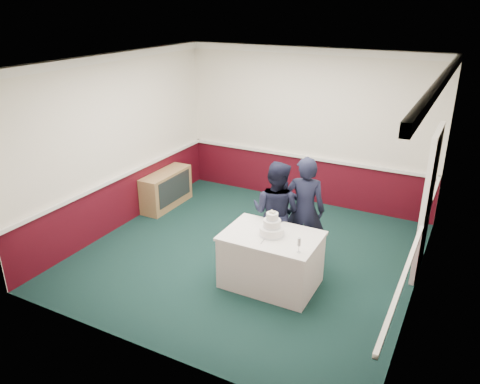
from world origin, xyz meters
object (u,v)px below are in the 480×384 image
at_px(champagne_flute, 299,243).
at_px(person_man, 276,212).
at_px(cake_knife, 264,240).
at_px(cake_table, 271,259).
at_px(person_woman, 304,210).
at_px(sideboard, 166,189).
at_px(wedding_cake, 272,228).

height_order(champagne_flute, person_man, person_man).
bearing_deg(cake_knife, champagne_flute, -13.68).
relative_size(cake_table, person_woman, 0.78).
distance_m(sideboard, cake_table, 3.33).
height_order(sideboard, person_man, person_man).
relative_size(wedding_cake, person_woman, 0.21).
bearing_deg(sideboard, person_woman, -13.09).
bearing_deg(cake_knife, person_woman, 74.78).
bearing_deg(sideboard, champagne_flute, -28.30).
relative_size(cake_table, person_man, 0.82).
xyz_separation_m(wedding_cake, person_man, (-0.22, 0.66, -0.09)).
bearing_deg(person_woman, cake_knife, 65.51).
xyz_separation_m(wedding_cake, cake_knife, (-0.03, -0.20, -0.11)).
bearing_deg(person_man, sideboard, -15.55).
xyz_separation_m(cake_knife, champagne_flute, (0.53, -0.08, 0.14)).
bearing_deg(cake_table, champagne_flute, -29.25).
bearing_deg(champagne_flute, person_woman, 106.87).
height_order(cake_table, champagne_flute, champagne_flute).
xyz_separation_m(sideboard, cake_table, (2.93, -1.57, 0.05)).
height_order(wedding_cake, person_woman, person_woman).
bearing_deg(cake_table, sideboard, 151.86).
bearing_deg(cake_table, wedding_cake, 90.00).
height_order(person_man, person_woman, person_woman).
relative_size(cake_knife, person_woman, 0.13).
relative_size(wedding_cake, cake_knife, 1.65).
distance_m(person_man, person_woman, 0.43).
bearing_deg(champagne_flute, person_man, 127.69).
relative_size(sideboard, wedding_cake, 3.30).
distance_m(wedding_cake, champagne_flute, 0.57).
relative_size(cake_table, cake_knife, 6.00).
bearing_deg(wedding_cake, person_woman, 79.51).
height_order(sideboard, champagne_flute, champagne_flute).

